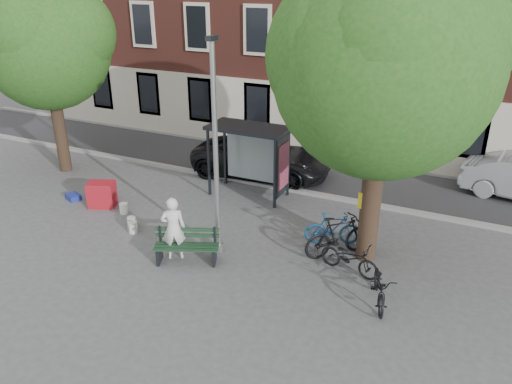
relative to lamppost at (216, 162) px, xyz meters
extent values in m
plane|color=#4C4C4F|center=(0.00, 0.00, -2.78)|extent=(90.00, 90.00, 0.00)
cube|color=#28282B|center=(0.00, 7.00, -2.78)|extent=(40.00, 4.00, 0.01)
cube|color=gray|center=(0.00, 5.00, -2.72)|extent=(40.00, 0.25, 0.12)
cube|color=gray|center=(0.00, 9.00, -2.72)|extent=(40.00, 0.25, 0.12)
cylinder|color=#9EA0A3|center=(0.00, 0.00, 0.22)|extent=(0.14, 0.14, 6.00)
cylinder|color=#9EA0A3|center=(0.00, 0.00, -2.66)|extent=(0.28, 0.28, 0.24)
cube|color=#1E2328|center=(0.00, 0.00, 3.27)|extent=(0.18, 0.35, 0.12)
cylinder|color=black|center=(4.00, 1.50, -1.08)|extent=(0.56, 0.56, 3.40)
sphere|color=#224F17|center=(4.00, 1.50, 2.62)|extent=(5.60, 5.60, 5.60)
sphere|color=#224F17|center=(4.90, 1.90, 3.12)|extent=(3.92, 3.92, 3.92)
sphere|color=#224F17|center=(3.20, 1.20, 2.92)|extent=(4.20, 4.20, 4.20)
sphere|color=#224F17|center=(4.20, 0.60, 3.22)|extent=(3.64, 3.64, 3.64)
cylinder|color=black|center=(-9.00, 3.00, -1.18)|extent=(0.48, 0.48, 3.20)
sphere|color=#224F17|center=(-9.00, 3.00, 2.22)|extent=(4.80, 4.80, 4.80)
sphere|color=#224F17|center=(-8.10, 3.40, 2.72)|extent=(3.36, 3.36, 3.36)
sphere|color=#224F17|center=(-9.80, 2.70, 2.52)|extent=(3.60, 3.60, 3.60)
sphere|color=#224F17|center=(-8.80, 2.10, 2.82)|extent=(3.12, 3.12, 3.12)
cube|color=#1E2328|center=(-2.30, 3.40, -1.53)|extent=(0.08, 0.08, 2.50)
cube|color=#1E2328|center=(0.30, 3.40, -1.53)|extent=(0.08, 0.08, 2.50)
cube|color=#1E2328|center=(-2.30, 4.60, -1.53)|extent=(0.08, 0.08, 2.50)
cube|color=#1E2328|center=(0.30, 4.60, -1.53)|extent=(0.08, 0.08, 2.50)
cube|color=#1E2328|center=(-1.00, 4.00, -0.22)|extent=(2.85, 1.45, 0.12)
cube|color=#8C999E|center=(-1.00, 4.60, -1.41)|extent=(2.34, 0.04, 2.00)
cube|color=#1E2328|center=(0.30, 4.00, -1.41)|extent=(0.12, 1.14, 2.12)
cube|color=#D84C19|center=(0.37, 4.00, -1.41)|extent=(0.02, 0.90, 1.62)
imported|color=silver|center=(-0.94, -0.88, -1.84)|extent=(0.82, 0.75, 1.88)
cube|color=#1E2328|center=(-1.21, -1.26, -2.55)|extent=(0.31, 0.56, 0.47)
cube|color=#1E2328|center=(0.21, -0.63, -2.55)|extent=(0.31, 0.56, 0.47)
cube|color=#193720|center=(-0.42, -1.12, -2.30)|extent=(1.71, 0.85, 0.04)
cube|color=#193720|center=(-0.50, -0.95, -2.30)|extent=(1.71, 0.85, 0.04)
cube|color=#193720|center=(-0.58, -0.78, -2.30)|extent=(1.71, 0.85, 0.04)
cube|color=#193720|center=(-0.62, -0.68, -2.09)|extent=(1.68, 0.78, 0.10)
cube|color=#193720|center=(-0.62, -0.68, -1.90)|extent=(1.68, 0.78, 0.10)
imported|color=black|center=(3.79, 0.52, -2.33)|extent=(1.83, 0.97, 0.91)
imported|color=navy|center=(2.88, 1.85, -2.28)|extent=(1.73, 1.11, 1.01)
imported|color=black|center=(4.83, -0.50, -2.32)|extent=(1.14, 1.87, 0.93)
imported|color=black|center=(3.23, 1.26, -2.15)|extent=(1.90, 1.92, 1.26)
imported|color=black|center=(-1.39, 6.00, -2.02)|extent=(5.76, 3.13, 1.53)
cube|color=#A61622|center=(-5.19, 0.91, -2.33)|extent=(1.06, 0.89, 0.90)
cube|color=navy|center=(-6.55, 0.88, -2.68)|extent=(0.66, 0.57, 0.20)
cylinder|color=white|center=(-4.16, 0.78, -2.60)|extent=(0.37, 0.37, 0.36)
cylinder|color=silver|center=(-3.25, 0.06, -2.60)|extent=(0.30, 0.30, 0.36)
cylinder|color=silver|center=(-3.00, -0.19, -2.60)|extent=(0.34, 0.34, 0.36)
cylinder|color=#9EA0A3|center=(3.85, 1.31, -1.80)|extent=(0.04, 0.04, 1.98)
cube|color=gold|center=(3.85, 1.31, -0.97)|extent=(0.34, 0.15, 0.46)
camera|label=1|loc=(6.53, -11.08, 4.74)|focal=35.00mm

